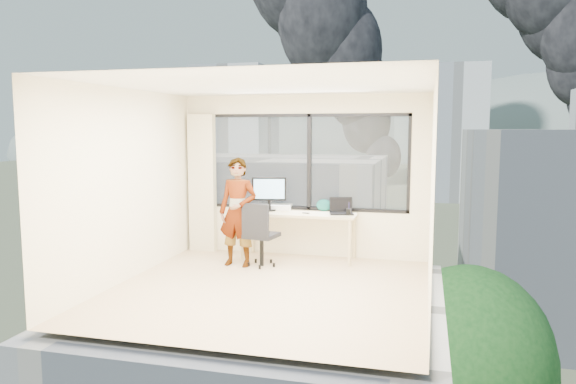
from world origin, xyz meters
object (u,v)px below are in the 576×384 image
(desk, at_px, (298,236))
(monitor, at_px, (269,194))
(chair, at_px, (262,233))
(laptop, at_px, (342,207))
(person, at_px, (238,212))
(handbag, at_px, (324,205))
(game_console, at_px, (281,207))

(desk, distance_m, monitor, 0.82)
(chair, relative_size, laptop, 2.63)
(desk, relative_size, laptop, 4.76)
(chair, distance_m, person, 0.48)
(chair, distance_m, laptop, 1.30)
(desk, height_order, monitor, monitor)
(desk, bearing_deg, monitor, 172.80)
(desk, distance_m, handbag, 0.64)
(monitor, height_order, game_console, monitor)
(handbag, bearing_deg, person, -124.87)
(desk, xyz_separation_m, person, (-0.79, -0.61, 0.44))
(person, distance_m, game_console, 0.96)
(desk, distance_m, person, 1.09)
(person, bearing_deg, game_console, 66.72)
(monitor, bearing_deg, game_console, 37.90)
(handbag, bearing_deg, desk, -127.72)
(game_console, height_order, handbag, handbag)
(monitor, bearing_deg, chair, -97.11)
(chair, height_order, handbag, chair)
(handbag, bearing_deg, chair, -116.85)
(desk, relative_size, game_console, 5.36)
(desk, height_order, handbag, handbag)
(chair, bearing_deg, person, -160.44)
(monitor, relative_size, laptop, 1.46)
(person, height_order, handbag, person)
(person, xyz_separation_m, laptop, (1.47, 0.62, 0.05))
(person, bearing_deg, handbag, 40.40)
(person, relative_size, monitor, 2.97)
(desk, distance_m, game_console, 0.60)
(desk, height_order, chair, chair)
(person, distance_m, monitor, 0.76)
(chair, xyz_separation_m, game_console, (0.09, 0.79, 0.29))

